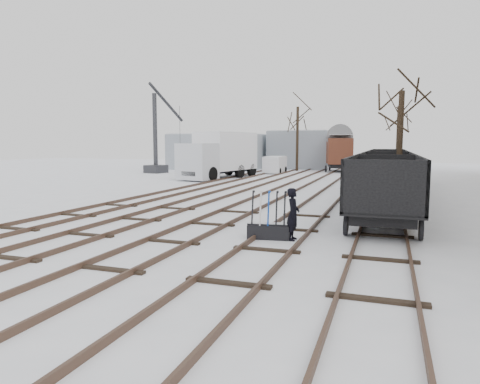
# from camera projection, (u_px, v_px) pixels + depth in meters

# --- Properties ---
(ground) EXTENTS (120.00, 120.00, 0.00)m
(ground) POSITION_uv_depth(u_px,v_px,m) (170.00, 243.00, 12.83)
(ground) COLOR white
(ground) RESTS_ON ground
(tracks) EXTENTS (13.90, 52.00, 0.16)m
(tracks) POSITION_uv_depth(u_px,v_px,m) (280.00, 192.00, 25.65)
(tracks) COLOR black
(tracks) RESTS_ON ground
(shed_left) EXTENTS (10.00, 8.00, 4.10)m
(shed_left) POSITION_uv_depth(u_px,v_px,m) (219.00, 151.00, 50.63)
(shed_left) COLOR #939EA6
(shed_left) RESTS_ON ground
(shed_right) EXTENTS (7.00, 6.00, 4.50)m
(shed_right) POSITION_uv_depth(u_px,v_px,m) (301.00, 149.00, 51.41)
(shed_right) COLOR #939EA6
(shed_right) RESTS_ON ground
(ground_frame) EXTENTS (1.35, 0.61, 1.49)m
(ground_frame) POSITION_uv_depth(u_px,v_px,m) (268.00, 230.00, 13.30)
(ground_frame) COLOR black
(ground_frame) RESTS_ON ground
(worker) EXTENTS (0.42, 0.61, 1.61)m
(worker) POSITION_uv_depth(u_px,v_px,m) (293.00, 214.00, 13.09)
(worker) COLOR black
(worker) RESTS_ON ground
(freight_wagon_a) EXTENTS (2.45, 6.13, 2.50)m
(freight_wagon_a) POSITION_uv_depth(u_px,v_px,m) (384.00, 200.00, 15.23)
(freight_wagon_a) COLOR black
(freight_wagon_a) RESTS_ON ground
(freight_wagon_b) EXTENTS (2.45, 6.13, 2.50)m
(freight_wagon_b) POSITION_uv_depth(u_px,v_px,m) (386.00, 184.00, 21.23)
(freight_wagon_b) COLOR black
(freight_wagon_b) RESTS_ON ground
(freight_wagon_c) EXTENTS (2.45, 6.13, 2.50)m
(freight_wagon_c) POSITION_uv_depth(u_px,v_px,m) (387.00, 175.00, 27.24)
(freight_wagon_c) COLOR black
(freight_wagon_c) RESTS_ON ground
(freight_wagon_d) EXTENTS (2.45, 6.13, 2.50)m
(freight_wagon_d) POSITION_uv_depth(u_px,v_px,m) (387.00, 169.00, 33.24)
(freight_wagon_d) COLOR black
(freight_wagon_d) RESTS_ON ground
(box_van_wagon) EXTENTS (3.57, 5.47, 3.87)m
(box_van_wagon) POSITION_uv_depth(u_px,v_px,m) (339.00, 150.00, 45.17)
(box_van_wagon) COLOR black
(box_van_wagon) RESTS_ON ground
(lorry) EXTENTS (4.11, 9.01, 3.93)m
(lorry) POSITION_uv_depth(u_px,v_px,m) (220.00, 155.00, 36.50)
(lorry) COLOR black
(lorry) RESTS_ON ground
(panel_van) EXTENTS (1.76, 3.86, 1.69)m
(panel_van) POSITION_uv_depth(u_px,v_px,m) (275.00, 164.00, 42.90)
(panel_van) COLOR white
(panel_van) RESTS_ON ground
(crane) EXTENTS (2.13, 5.35, 8.97)m
(crane) POSITION_uv_depth(u_px,v_px,m) (157.00, 149.00, 43.26)
(crane) COLOR #2B2B2F
(crane) RESTS_ON ground
(tree_near) EXTENTS (0.30, 0.30, 5.76)m
(tree_near) POSITION_uv_depth(u_px,v_px,m) (400.00, 145.00, 23.00)
(tree_near) COLOR black
(tree_near) RESTS_ON ground
(tree_far_left) EXTENTS (0.30, 0.30, 6.90)m
(tree_far_left) POSITION_uv_depth(u_px,v_px,m) (297.00, 139.00, 46.31)
(tree_far_left) COLOR black
(tree_far_left) RESTS_ON ground
(tree_far_right) EXTENTS (0.30, 0.30, 6.60)m
(tree_far_right) POSITION_uv_depth(u_px,v_px,m) (398.00, 140.00, 41.67)
(tree_far_right) COLOR black
(tree_far_right) RESTS_ON ground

